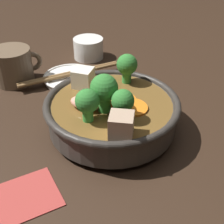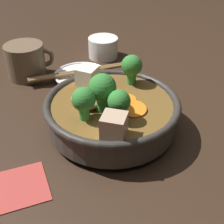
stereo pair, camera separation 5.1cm
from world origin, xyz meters
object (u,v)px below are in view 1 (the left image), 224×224
at_px(dark_mug, 13,66).
at_px(chopsticks_pair, 70,74).
at_px(stirfry_bowl, 112,110).
at_px(side_saucer, 70,78).
at_px(tea_cup, 88,48).

xyz_separation_m(dark_mug, chopsticks_pair, (0.11, -0.04, -0.02)).
bearing_deg(chopsticks_pair, dark_mug, 162.10).
height_order(stirfry_bowl, dark_mug, stirfry_bowl).
xyz_separation_m(side_saucer, tea_cup, (0.07, 0.10, 0.02)).
xyz_separation_m(side_saucer, chopsticks_pair, (0.00, -0.00, 0.01)).
distance_m(side_saucer, dark_mug, 0.12).
height_order(tea_cup, chopsticks_pair, tea_cup).
bearing_deg(tea_cup, dark_mug, -160.66).
xyz_separation_m(stirfry_bowl, side_saucer, (-0.03, 0.20, -0.03)).
relative_size(dark_mug, chopsticks_pair, 0.46).
xyz_separation_m(stirfry_bowl, chopsticks_pair, (-0.03, 0.20, -0.03)).
bearing_deg(stirfry_bowl, tea_cup, 81.30).
height_order(stirfry_bowl, tea_cup, stirfry_bowl).
relative_size(stirfry_bowl, dark_mug, 2.13).
height_order(side_saucer, tea_cup, tea_cup).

